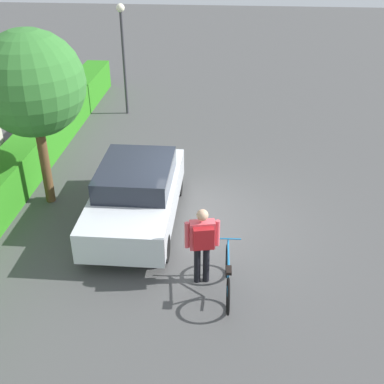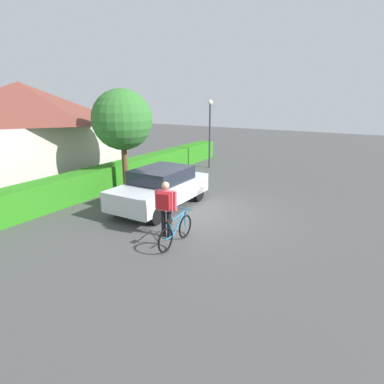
{
  "view_description": "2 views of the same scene",
  "coord_description": "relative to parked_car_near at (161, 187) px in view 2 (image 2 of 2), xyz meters",
  "views": [
    {
      "loc": [
        -9.69,
        -0.55,
        6.46
      ],
      "look_at": [
        -0.5,
        0.24,
        1.11
      ],
      "focal_mm": 45.94,
      "sensor_mm": 36.0,
      "label": 1
    },
    {
      "loc": [
        -9.06,
        -5.08,
        3.95
      ],
      "look_at": [
        -0.13,
        0.22,
        0.81
      ],
      "focal_mm": 29.65,
      "sensor_mm": 36.0,
      "label": 2
    }
  ],
  "objects": [
    {
      "name": "ground_plane",
      "position": [
        0.1,
        -1.56,
        -0.77
      ],
      "size": [
        60.0,
        60.0,
        0.0
      ],
      "primitive_type": "plane",
      "color": "#474747"
    },
    {
      "name": "hedge_row",
      "position": [
        0.1,
        3.43,
        -0.24
      ],
      "size": [
        19.92,
        0.9,
        1.06
      ],
      "primitive_type": "cube",
      "color": "#2A7D1A",
      "rests_on": "ground"
    },
    {
      "name": "house_distant",
      "position": [
        -0.1,
        7.64,
        1.58
      ],
      "size": [
        7.73,
        6.01,
        4.58
      ],
      "color": "beige",
      "rests_on": "ground"
    },
    {
      "name": "parked_car_near",
      "position": [
        0.0,
        0.0,
        0.0
      ],
      "size": [
        4.08,
        1.84,
        1.47
      ],
      "color": "silver",
      "rests_on": "ground"
    },
    {
      "name": "bicycle",
      "position": [
        -2.28,
        -2.17,
        -0.39
      ],
      "size": [
        1.72,
        0.5,
        0.9
      ],
      "color": "black",
      "rests_on": "ground"
    },
    {
      "name": "person_rider",
      "position": [
        -2.03,
        -1.66,
        0.25
      ],
      "size": [
        0.42,
        0.66,
        1.67
      ],
      "color": "black",
      "rests_on": "ground"
    },
    {
      "name": "street_lamp",
      "position": [
        7.01,
        1.66,
        1.71
      ],
      "size": [
        0.28,
        0.28,
        3.77
      ],
      "color": "#38383D",
      "rests_on": "ground"
    },
    {
      "name": "tree_kerbside",
      "position": [
        0.78,
        2.39,
        2.27
      ],
      "size": [
        2.42,
        2.42,
        4.27
      ],
      "color": "brown",
      "rests_on": "ground"
    }
  ]
}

